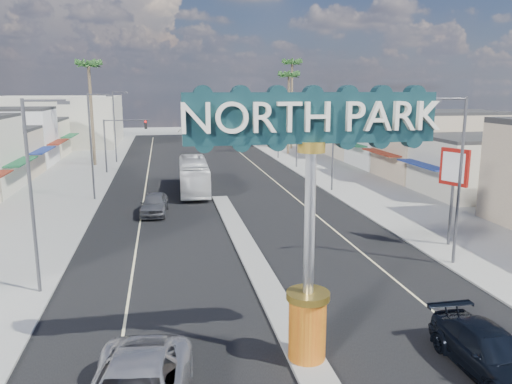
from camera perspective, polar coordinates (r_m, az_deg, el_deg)
name	(u,v)px	position (r m, az deg, el deg)	size (l,w,h in m)	color
ground	(218,196)	(44.62, -4.34, -0.41)	(160.00, 160.00, 0.00)	gray
road	(218,195)	(44.62, -4.34, -0.40)	(20.00, 120.00, 0.01)	black
median_island	(249,251)	(29.29, -0.85, -6.81)	(1.30, 30.00, 0.16)	gray
sidewalk_left	(53,201)	(45.33, -22.21, -1.00)	(8.00, 120.00, 0.12)	gray
sidewalk_right	(366,189)	(48.13, 12.46, 0.32)	(8.00, 120.00, 0.12)	gray
storefront_row_right	(402,142)	(63.56, 16.37, 5.55)	(12.00, 42.00, 6.00)	#B7B29E
backdrop_far_left	(56,121)	(90.20, -21.85, 7.55)	(20.00, 20.00, 8.00)	#B7B29E
backdrop_far_right	(311,118)	(92.46, 6.26, 8.41)	(20.00, 20.00, 8.00)	beige
gateway_sign	(310,197)	(16.41, 6.24, -0.62)	(8.20, 1.50, 9.15)	red
traffic_signal_left	(121,135)	(57.76, -15.12, 6.31)	(5.09, 0.45, 6.00)	#47474C
traffic_signal_right	(282,132)	(59.23, 3.00, 6.83)	(5.09, 0.45, 6.00)	#47474C
streetlight_l_near	(34,187)	(24.45, -24.01, 0.48)	(2.03, 0.22, 9.00)	#47474C
streetlight_l_mid	(93,141)	(43.95, -18.15, 5.54)	(2.03, 0.22, 9.00)	#47474C
streetlight_l_far	(116,123)	(65.75, -15.74, 7.60)	(2.03, 0.22, 9.00)	#47474C
streetlight_r_near	(458,173)	(28.16, 22.04, 2.03)	(2.03, 0.22, 9.00)	#47474C
streetlight_r_mid	(332,137)	(46.12, 8.63, 6.27)	(2.03, 0.22, 9.00)	#47474C
streetlight_r_far	(277,121)	(67.22, 2.44, 8.11)	(2.03, 0.22, 9.00)	#47474C
palm_left_far	(89,70)	(63.93, -18.57, 13.09)	(2.60, 2.60, 13.10)	brown
palm_right_mid	(289,79)	(71.58, 3.79, 12.75)	(2.60, 2.60, 12.10)	brown
palm_right_far	(292,68)	(77.94, 4.16, 13.99)	(2.60, 2.60, 14.10)	brown
suv_right	(490,352)	(19.23, 25.16, -16.24)	(2.12, 5.21, 1.51)	black
car_parked_left	(154,204)	(38.62, -11.54, -1.31)	(1.92, 4.77, 1.63)	slate
city_bus	(194,175)	(46.43, -7.14, 1.89)	(2.51, 10.71, 2.98)	silver
bank_pylon_sign	(454,173)	(31.64, 21.69, 2.07)	(0.96, 1.76, 5.84)	#47474C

